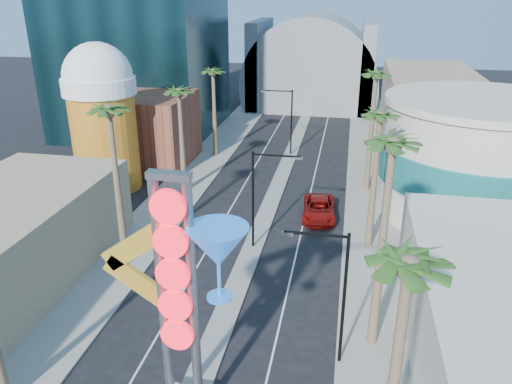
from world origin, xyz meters
The scene contains 21 objects.
sidewalk_west centered at (-9.50, 35.00, 0.07)m, with size 5.00×100.00×0.15m, color gray.
sidewalk_east centered at (9.50, 35.00, 0.07)m, with size 5.00×100.00×0.15m, color gray.
median centered at (0.00, 38.00, 0.07)m, with size 1.60×84.00×0.15m, color gray.
brick_filler_west centered at (-16.00, 38.00, 4.00)m, with size 10.00×10.00×8.00m, color brown.
filler_east centered at (16.00, 48.00, 5.00)m, with size 10.00×20.00×10.00m, color #958460.
beer_mug centered at (-17.00, 30.00, 7.84)m, with size 7.00×7.00×14.50m.
turquoise_building centered at (18.00, 30.00, 5.25)m, with size 16.60×16.60×10.60m.
canopy centered at (0.00, 72.00, 4.31)m, with size 22.00×16.00×22.00m.
neon_sign centered at (0.82, 2.96, 7.31)m, with size 6.53×2.60×12.55m.
streetlight_0 centered at (0.55, 20.00, 4.88)m, with size 3.79×0.25×8.00m.
streetlight_1 centered at (-0.55, 44.00, 4.88)m, with size 3.79×0.25×8.00m.
streetlight_2 centered at (6.72, 8.00, 4.83)m, with size 3.45×0.25×8.00m.
palm_1 centered at (-9.00, 16.00, 10.82)m, with size 2.40×2.40×12.70m.
palm_2 centered at (-9.00, 30.00, 9.48)m, with size 2.40×2.40×11.20m.
palm_3 centered at (-9.00, 42.00, 9.48)m, with size 2.40×2.40×11.20m.
palm_4 centered at (9.00, 0.00, 10.38)m, with size 2.40×2.40×12.20m.
palm_5 centered at (9.00, 10.00, 11.27)m, with size 2.40×2.40×13.20m.
palm_6 centered at (9.00, 22.00, 9.93)m, with size 2.40×2.40×11.70m.
palm_7 centered at (9.00, 34.00, 10.82)m, with size 2.40×2.40×12.70m.
red_pickup centered at (4.72, 26.56, 0.85)m, with size 2.81×6.10×1.70m, color maroon.
pedestrian_b centered at (10.35, 9.54, 0.96)m, with size 0.79×0.61×1.62m, color gray.
Camera 1 is at (6.79, -14.33, 19.27)m, focal length 35.00 mm.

